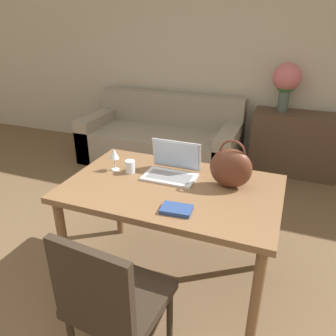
{
  "coord_description": "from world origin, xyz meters",
  "views": [
    {
      "loc": [
        0.78,
        -0.99,
        1.73
      ],
      "look_at": [
        0.12,
        0.71,
        0.88
      ],
      "focal_mm": 35.0,
      "sensor_mm": 36.0,
      "label": 1
    }
  ],
  "objects_px": {
    "chair": "(111,300)",
    "flower_vase": "(287,80)",
    "wine_glass": "(114,155)",
    "handbag": "(231,168)",
    "drinking_glass": "(130,167)",
    "laptop": "(173,166)",
    "couch": "(162,140)"
  },
  "relations": [
    {
      "from": "chair",
      "to": "handbag",
      "type": "height_order",
      "value": "handbag"
    },
    {
      "from": "handbag",
      "to": "flower_vase",
      "type": "bearing_deg",
      "value": 84.98
    },
    {
      "from": "couch",
      "to": "flower_vase",
      "type": "bearing_deg",
      "value": 10.87
    },
    {
      "from": "wine_glass",
      "to": "handbag",
      "type": "distance_m",
      "value": 0.79
    },
    {
      "from": "couch",
      "to": "wine_glass",
      "type": "distance_m",
      "value": 2.01
    },
    {
      "from": "drinking_glass",
      "to": "wine_glass",
      "type": "height_order",
      "value": "wine_glass"
    },
    {
      "from": "chair",
      "to": "flower_vase",
      "type": "height_order",
      "value": "flower_vase"
    },
    {
      "from": "chair",
      "to": "flower_vase",
      "type": "distance_m",
      "value": 3.06
    },
    {
      "from": "flower_vase",
      "to": "drinking_glass",
      "type": "bearing_deg",
      "value": -111.78
    },
    {
      "from": "chair",
      "to": "wine_glass",
      "type": "bearing_deg",
      "value": 122.19
    },
    {
      "from": "laptop",
      "to": "handbag",
      "type": "xyz_separation_m",
      "value": [
        0.39,
        -0.03,
        0.07
      ]
    },
    {
      "from": "handbag",
      "to": "chair",
      "type": "bearing_deg",
      "value": -113.33
    },
    {
      "from": "couch",
      "to": "laptop",
      "type": "relative_size",
      "value": 5.69
    },
    {
      "from": "drinking_glass",
      "to": "wine_glass",
      "type": "bearing_deg",
      "value": 179.53
    },
    {
      "from": "laptop",
      "to": "wine_glass",
      "type": "bearing_deg",
      "value": -169.11
    },
    {
      "from": "drinking_glass",
      "to": "flower_vase",
      "type": "bearing_deg",
      "value": 68.22
    },
    {
      "from": "handbag",
      "to": "flower_vase",
      "type": "distance_m",
      "value": 2.11
    },
    {
      "from": "wine_glass",
      "to": "handbag",
      "type": "relative_size",
      "value": 0.5
    },
    {
      "from": "drinking_glass",
      "to": "laptop",
      "type": "bearing_deg",
      "value": 15.45
    },
    {
      "from": "drinking_glass",
      "to": "handbag",
      "type": "xyz_separation_m",
      "value": [
        0.67,
        0.05,
        0.09
      ]
    },
    {
      "from": "couch",
      "to": "wine_glass",
      "type": "bearing_deg",
      "value": -77.34
    },
    {
      "from": "couch",
      "to": "wine_glass",
      "type": "relative_size",
      "value": 12.43
    },
    {
      "from": "laptop",
      "to": "wine_glass",
      "type": "height_order",
      "value": "laptop"
    },
    {
      "from": "handbag",
      "to": "flower_vase",
      "type": "height_order",
      "value": "flower_vase"
    },
    {
      "from": "chair",
      "to": "drinking_glass",
      "type": "distance_m",
      "value": 0.92
    },
    {
      "from": "chair",
      "to": "laptop",
      "type": "bearing_deg",
      "value": 96.3
    },
    {
      "from": "couch",
      "to": "drinking_glass",
      "type": "bearing_deg",
      "value": -73.97
    },
    {
      "from": "chair",
      "to": "laptop",
      "type": "distance_m",
      "value": 0.95
    },
    {
      "from": "chair",
      "to": "couch",
      "type": "xyz_separation_m",
      "value": [
        -0.84,
        2.69,
        -0.22
      ]
    },
    {
      "from": "chair",
      "to": "couch",
      "type": "height_order",
      "value": "chair"
    },
    {
      "from": "couch",
      "to": "flower_vase",
      "type": "xyz_separation_m",
      "value": [
        1.39,
        0.27,
        0.8
      ]
    },
    {
      "from": "chair",
      "to": "flower_vase",
      "type": "xyz_separation_m",
      "value": [
        0.55,
        2.96,
        0.58
      ]
    }
  ]
}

